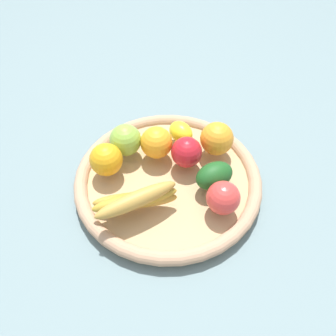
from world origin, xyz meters
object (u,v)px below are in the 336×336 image
(apple_0, at_px, (187,152))
(apple_1, at_px, (126,140))
(banana_bunch, at_px, (136,200))
(lemon_0, at_px, (181,132))
(orange_0, at_px, (106,159))
(apple_2, at_px, (223,198))
(avocado, at_px, (214,176))
(orange_2, at_px, (156,143))
(orange_1, at_px, (217,139))

(apple_0, height_order, apple_1, apple_1)
(banana_bunch, xyz_separation_m, apple_0, (-0.10, -0.13, 0.00))
(banana_bunch, relative_size, lemon_0, 2.71)
(orange_0, distance_m, apple_2, 0.26)
(lemon_0, bearing_deg, apple_2, 115.81)
(apple_1, bearing_deg, lemon_0, -158.47)
(lemon_0, relative_size, orange_0, 0.90)
(avocado, distance_m, apple_2, 0.06)
(orange_2, bearing_deg, apple_0, 161.61)
(avocado, distance_m, banana_bunch, 0.17)
(avocado, distance_m, orange_2, 0.15)
(orange_1, bearing_deg, avocado, 86.57)
(orange_0, relative_size, apple_2, 1.06)
(apple_1, bearing_deg, banana_bunch, 105.65)
(apple_1, bearing_deg, apple_2, 146.57)
(lemon_0, relative_size, orange_1, 0.85)
(banana_bunch, xyz_separation_m, apple_2, (-0.17, -0.02, 0.00))
(orange_0, distance_m, apple_1, 0.07)
(orange_2, relative_size, orange_1, 0.96)
(avocado, xyz_separation_m, orange_1, (-0.01, -0.10, 0.01))
(orange_0, xyz_separation_m, apple_1, (-0.03, -0.06, 0.00))
(avocado, height_order, apple_1, apple_1)
(orange_0, bearing_deg, apple_2, 161.47)
(orange_0, bearing_deg, avocado, 174.26)
(avocado, relative_size, lemon_0, 1.29)
(orange_1, xyz_separation_m, apple_1, (0.21, 0.02, -0.00))
(orange_2, xyz_separation_m, orange_1, (-0.14, -0.02, 0.00))
(avocado, bearing_deg, lemon_0, -59.78)
(apple_0, distance_m, apple_1, 0.14)
(banana_bunch, bearing_deg, apple_1, -74.35)
(orange_2, xyz_separation_m, apple_0, (-0.07, 0.02, -0.00))
(banana_bunch, relative_size, orange_0, 2.44)
(orange_2, bearing_deg, banana_bunch, 80.54)
(banana_bunch, height_order, orange_1, orange_1)
(orange_2, height_order, orange_0, orange_2)
(orange_2, relative_size, apple_1, 1.00)
(avocado, xyz_separation_m, orange_0, (0.23, -0.02, 0.01))
(orange_2, xyz_separation_m, orange_0, (0.10, 0.06, -0.00))
(orange_1, relative_size, apple_2, 1.12)
(apple_1, bearing_deg, orange_2, 177.81)
(banana_bunch, relative_size, apple_2, 2.58)
(banana_bunch, relative_size, apple_0, 2.54)
(banana_bunch, distance_m, apple_2, 0.17)
(banana_bunch, bearing_deg, orange_1, -132.32)
(orange_1, relative_size, apple_1, 1.04)
(orange_2, relative_size, apple_2, 1.08)
(avocado, distance_m, apple_0, 0.08)
(avocado, xyz_separation_m, lemon_0, (0.08, -0.13, -0.00))
(avocado, height_order, orange_1, orange_1)
(lemon_0, distance_m, orange_0, 0.19)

